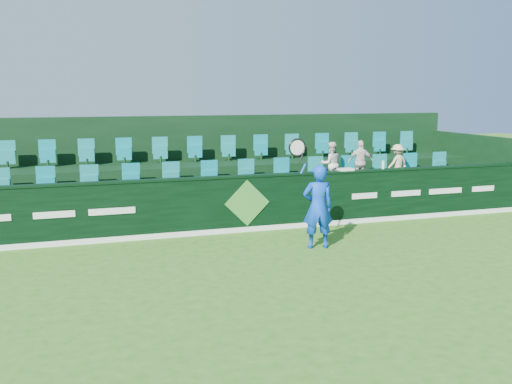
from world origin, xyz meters
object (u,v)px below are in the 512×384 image
object	(u,v)px
tennis_player	(318,206)
spectator_right	(397,163)
spectator_left	(331,164)
spectator_middle	(361,162)
towel	(346,169)
drinks_bottle	(383,165)

from	to	relation	value
tennis_player	spectator_right	xyz separation A→B (m)	(3.76, 3.03, 0.42)
tennis_player	spectator_left	world-z (taller)	tennis_player
spectator_right	spectator_middle	bearing A→B (deg)	-13.11
spectator_right	towel	xyz separation A→B (m)	(-2.16, -1.12, 0.05)
spectator_left	spectator_right	bearing A→B (deg)	-175.79
tennis_player	spectator_right	world-z (taller)	tennis_player
spectator_middle	drinks_bottle	distance (m)	1.12
spectator_middle	drinks_bottle	xyz separation A→B (m)	(0.04, -1.12, 0.06)
spectator_middle	spectator_right	size ratio (longest dim) A/B	1.13
spectator_middle	towel	distance (m)	1.51
spectator_middle	drinks_bottle	world-z (taller)	spectator_middle
spectator_left	spectator_right	distance (m)	2.04
tennis_player	drinks_bottle	size ratio (longest dim) A/B	11.40
drinks_bottle	spectator_left	bearing A→B (deg)	129.86
tennis_player	towel	size ratio (longest dim) A/B	6.47
spectator_middle	towel	size ratio (longest dim) A/B	3.19
tennis_player	spectator_left	distance (m)	3.52
drinks_bottle	tennis_player	bearing A→B (deg)	-144.24
towel	spectator_right	bearing A→B (deg)	27.37
tennis_player	towel	bearing A→B (deg)	50.10
drinks_bottle	spectator_middle	bearing A→B (deg)	92.19
spectator_right	drinks_bottle	distance (m)	1.58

